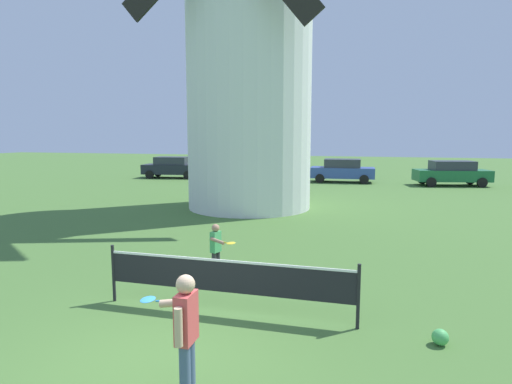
% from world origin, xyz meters
% --- Properties ---
extents(ground_plane, '(120.00, 120.00, 0.00)m').
position_xyz_m(ground_plane, '(0.00, 0.00, 0.00)').
color(ground_plane, '#477033').
extents(windmill, '(8.10, 6.05, 14.87)m').
position_xyz_m(windmill, '(-2.32, 12.68, 7.54)').
color(windmill, white).
rests_on(windmill, ground_plane).
extents(tennis_net, '(4.61, 0.06, 1.10)m').
position_xyz_m(tennis_net, '(0.43, 1.68, 0.68)').
color(tennis_net, black).
rests_on(tennis_net, ground_plane).
extents(player_near, '(0.82, 0.58, 1.53)m').
position_xyz_m(player_near, '(0.74, -0.72, 0.86)').
color(player_near, slate).
rests_on(player_near, ground_plane).
extents(player_far, '(0.68, 0.62, 1.18)m').
position_xyz_m(player_far, '(-0.49, 3.65, 0.67)').
color(player_far, '#333338').
rests_on(player_far, ground_plane).
extents(stray_ball, '(0.25, 0.25, 0.25)m').
position_xyz_m(stray_ball, '(3.93, 1.44, 0.12)').
color(stray_ball, '#4CB259').
rests_on(stray_ball, ground_plane).
extents(parked_car_black, '(4.41, 2.30, 1.56)m').
position_xyz_m(parked_car_black, '(-11.48, 23.73, 0.81)').
color(parked_car_black, '#1E232D').
rests_on(parked_car_black, ground_plane).
extents(parked_car_mustard, '(4.38, 2.33, 1.56)m').
position_xyz_m(parked_car_mustard, '(-5.25, 23.66, 0.81)').
color(parked_car_mustard, '#999919').
rests_on(parked_car_mustard, ground_plane).
extents(parked_car_blue, '(4.27, 2.01, 1.56)m').
position_xyz_m(parked_car_blue, '(0.92, 24.08, 0.81)').
color(parked_car_blue, '#334C99').
rests_on(parked_car_blue, ground_plane).
extents(parked_car_green, '(4.68, 2.55, 1.56)m').
position_xyz_m(parked_car_green, '(7.69, 23.79, 0.81)').
color(parked_car_green, '#1E6638').
rests_on(parked_car_green, ground_plane).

